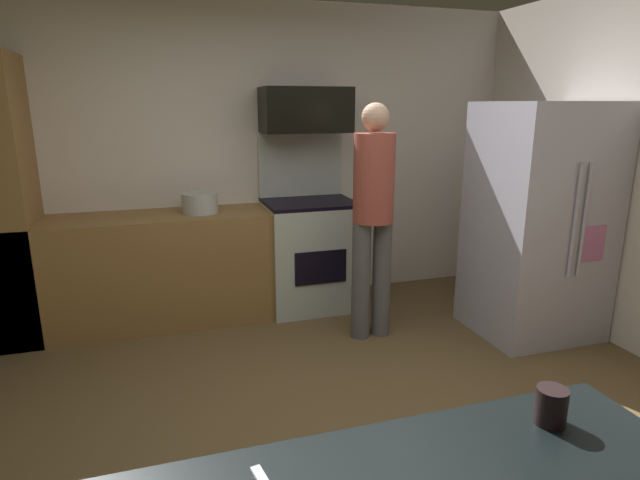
% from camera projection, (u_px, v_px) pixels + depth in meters
% --- Properties ---
extents(ground_plane, '(5.20, 4.80, 0.02)m').
position_uv_depth(ground_plane, '(321.00, 450.00, 2.73)').
color(ground_plane, brown).
extents(wall_back, '(5.20, 0.12, 2.60)m').
position_uv_depth(wall_back, '(241.00, 157.00, 4.56)').
color(wall_back, silver).
rests_on(wall_back, ground).
extents(lower_cabinet_run, '(2.40, 0.60, 0.90)m').
position_uv_depth(lower_cabinet_run, '(141.00, 271.00, 4.18)').
color(lower_cabinet_run, olive).
rests_on(lower_cabinet_run, ground).
extents(oven_range, '(0.76, 0.65, 1.52)m').
position_uv_depth(oven_range, '(309.00, 249.00, 4.57)').
color(oven_range, '#B8BFB5').
rests_on(oven_range, ground).
extents(microwave, '(0.74, 0.38, 0.37)m').
position_uv_depth(microwave, '(306.00, 110.00, 4.34)').
color(microwave, black).
rests_on(microwave, oven_range).
extents(refrigerator, '(0.87, 0.80, 1.77)m').
position_uv_depth(refrigerator, '(538.00, 222.00, 3.95)').
color(refrigerator, '#B3B1C2').
rests_on(refrigerator, ground).
extents(person_cook, '(0.31, 0.30, 1.76)m').
position_uv_depth(person_cook, '(373.00, 211.00, 3.82)').
color(person_cook, '#555555').
rests_on(person_cook, ground).
extents(mug_tea, '(0.09, 0.09, 0.10)m').
position_uv_depth(mug_tea, '(551.00, 406.00, 1.41)').
color(mug_tea, black).
rests_on(mug_tea, counter_island).
extents(stock_pot, '(0.29, 0.29, 0.16)m').
position_uv_depth(stock_pot, '(200.00, 203.00, 4.19)').
color(stock_pot, '#B8BBB6').
rests_on(stock_pot, lower_cabinet_run).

